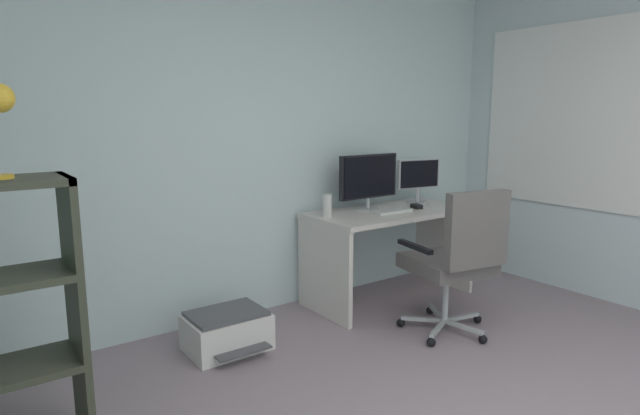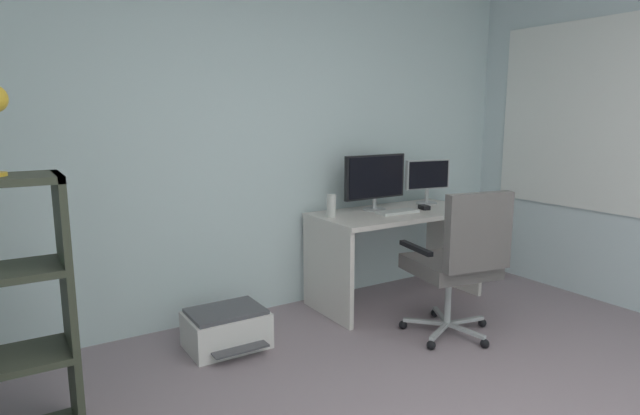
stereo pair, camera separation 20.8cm
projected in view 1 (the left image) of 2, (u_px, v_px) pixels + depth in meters
The scene contains 11 objects.
wall_back at pixel (234, 135), 3.78m from camera, with size 5.08×0.10×2.69m, color silver.
window_pane at pixel (576, 116), 4.31m from camera, with size 0.01×1.55×1.42m, color white.
window_frame at pixel (576, 116), 4.30m from camera, with size 0.02×1.63×1.50m, color white.
desk at pixel (389, 235), 4.23m from camera, with size 1.34×0.66×0.74m.
monitor_main at pixel (369, 178), 4.18m from camera, with size 0.58×0.18×0.44m.
monitor_secondary at pixel (418, 177), 4.51m from camera, with size 0.42×0.18×0.38m.
keyboard at pixel (392, 211), 4.11m from camera, with size 0.34×0.13×0.02m, color silver.
computer_mouse at pixel (417, 206), 4.28m from camera, with size 0.06×0.10×0.03m, color black.
desktop_speaker at pixel (327, 206), 3.92m from camera, with size 0.07×0.07×0.17m, color silver.
office_chair at pixel (457, 256), 3.50m from camera, with size 0.64×0.64×1.02m.
printer at pixel (227, 331), 3.37m from camera, with size 0.50×0.45×0.25m.
Camera 1 is at (-1.72, -0.68, 1.50)m, focal length 29.52 mm.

